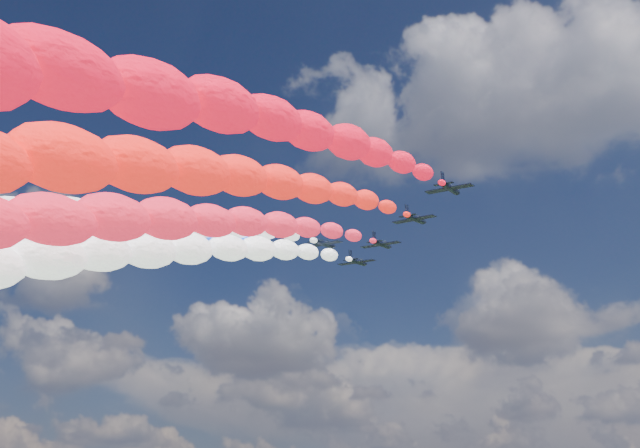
% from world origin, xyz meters
% --- Properties ---
extents(jet_0, '(7.85, 10.70, 3.96)m').
position_xyz_m(jet_0, '(-28.09, -5.95, 94.33)').
color(jet_0, black).
extents(jet_1, '(8.32, 11.03, 3.96)m').
position_xyz_m(jet_1, '(-17.16, 4.69, 94.33)').
color(jet_1, black).
extents(jet_2, '(7.81, 10.67, 3.96)m').
position_xyz_m(jet_2, '(-8.82, 12.31, 94.33)').
color(jet_2, black).
extents(trail_2, '(7.30, 125.86, 44.47)m').
position_xyz_m(trail_2, '(-8.82, -51.31, 75.02)').
color(trail_2, blue).
extents(jet_3, '(7.95, 10.77, 3.96)m').
position_xyz_m(jet_3, '(-1.76, 9.19, 94.33)').
color(jet_3, black).
extents(trail_3, '(7.30, 125.86, 44.47)m').
position_xyz_m(trail_3, '(-1.76, -54.43, 75.02)').
color(trail_3, silver).
extents(jet_4, '(7.84, 10.69, 3.96)m').
position_xyz_m(jet_4, '(-0.51, 22.61, 94.33)').
color(jet_4, black).
extents(trail_4, '(7.30, 125.86, 44.47)m').
position_xyz_m(trail_4, '(-0.51, -41.01, 75.02)').
color(trail_4, white).
extents(jet_5, '(7.80, 10.66, 3.96)m').
position_xyz_m(jet_5, '(8.21, 14.34, 94.33)').
color(jet_5, black).
extents(trail_5, '(7.30, 125.86, 44.47)m').
position_xyz_m(trail_5, '(8.21, -49.28, 75.02)').
color(trail_5, red).
extents(jet_6, '(8.28, 11.01, 3.96)m').
position_xyz_m(jet_6, '(18.89, 4.03, 94.33)').
color(jet_6, black).
extents(trail_6, '(7.30, 125.86, 44.47)m').
position_xyz_m(trail_6, '(18.89, -59.59, 75.02)').
color(trail_6, red).
extents(jet_7, '(7.80, 10.66, 3.96)m').
position_xyz_m(jet_7, '(28.87, -6.81, 94.33)').
color(jet_7, black).
extents(trail_7, '(7.30, 125.86, 44.47)m').
position_xyz_m(trail_7, '(28.87, -70.43, 75.02)').
color(trail_7, red).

